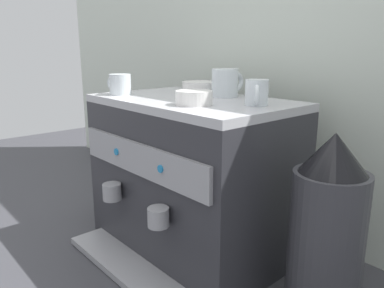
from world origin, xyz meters
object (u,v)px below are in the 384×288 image
at_px(ceramic_cup_1, 257,93).
at_px(ceramic_bowl_0, 194,98).
at_px(espresso_machine, 191,176).
at_px(ceramic_cup_2, 120,84).
at_px(coffee_grinder, 327,232).
at_px(milk_pitcher, 115,189).
at_px(ceramic_cup_0, 226,83).
at_px(ceramic_bowl_1, 200,88).

relative_size(ceramic_cup_1, ceramic_bowl_0, 0.85).
height_order(espresso_machine, ceramic_bowl_0, ceramic_bowl_0).
xyz_separation_m(espresso_machine, ceramic_cup_2, (-0.22, -0.11, 0.27)).
bearing_deg(coffee_grinder, milk_pitcher, -177.05).
xyz_separation_m(ceramic_bowl_0, coffee_grinder, (0.35, 0.09, -0.28)).
relative_size(espresso_machine, ceramic_bowl_0, 6.30).
bearing_deg(ceramic_cup_0, ceramic_bowl_1, -177.58).
bearing_deg(milk_pitcher, ceramic_bowl_0, -5.16).
height_order(ceramic_cup_2, coffee_grinder, ceramic_cup_2).
bearing_deg(ceramic_bowl_1, ceramic_cup_1, -13.78).
bearing_deg(ceramic_cup_1, ceramic_bowl_0, -135.71).
xyz_separation_m(espresso_machine, milk_pitcher, (-0.42, -0.03, -0.16)).
bearing_deg(ceramic_bowl_1, ceramic_cup_0, 2.42).
bearing_deg(coffee_grinder, ceramic_cup_0, 166.91).
height_order(ceramic_cup_2, ceramic_bowl_0, ceramic_cup_2).
bearing_deg(ceramic_cup_0, coffee_grinder, -13.09).
bearing_deg(ceramic_bowl_1, ceramic_bowl_0, -46.32).
xyz_separation_m(ceramic_cup_0, ceramic_cup_2, (-0.26, -0.22, -0.01)).
bearing_deg(ceramic_bowl_0, espresso_machine, 142.42).
height_order(ceramic_bowl_0, coffee_grinder, ceramic_bowl_0).
xyz_separation_m(ceramic_cup_1, ceramic_cup_2, (-0.44, -0.14, -0.00)).
height_order(ceramic_cup_1, milk_pitcher, ceramic_cup_1).
relative_size(ceramic_cup_1, ceramic_cup_2, 0.80).
relative_size(espresso_machine, ceramic_bowl_1, 5.18).
distance_m(ceramic_cup_2, coffee_grinder, 0.75).
height_order(espresso_machine, coffee_grinder, espresso_machine).
xyz_separation_m(espresso_machine, ceramic_bowl_0, (0.10, -0.08, 0.26)).
bearing_deg(ceramic_cup_1, coffee_grinder, -5.03).
bearing_deg(ceramic_bowl_0, ceramic_bowl_1, 133.68).
relative_size(ceramic_cup_2, coffee_grinder, 0.23).
relative_size(ceramic_cup_2, ceramic_bowl_1, 0.87).
distance_m(ceramic_cup_0, ceramic_bowl_0, 0.20).
height_order(ceramic_cup_0, milk_pitcher, ceramic_cup_0).
relative_size(ceramic_bowl_0, ceramic_bowl_1, 0.82).
bearing_deg(milk_pitcher, ceramic_cup_1, 5.87).
distance_m(ceramic_cup_1, ceramic_bowl_0, 0.16).
distance_m(espresso_machine, ceramic_cup_0, 0.31).
xyz_separation_m(ceramic_cup_0, ceramic_bowl_1, (-0.11, -0.00, -0.02)).
xyz_separation_m(coffee_grinder, milk_pitcher, (-0.88, -0.05, -0.14)).
distance_m(espresso_machine, ceramic_cup_2, 0.37).
bearing_deg(coffee_grinder, ceramic_bowl_0, -165.27).
distance_m(ceramic_cup_2, ceramic_bowl_1, 0.26).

